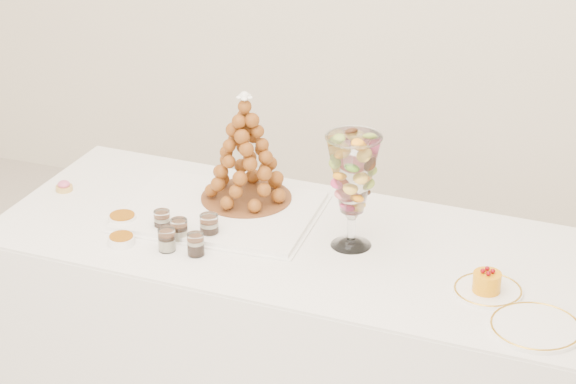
% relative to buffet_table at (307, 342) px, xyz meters
% --- Properties ---
extents(buffet_table, '(1.99, 0.85, 0.75)m').
position_rel_buffet_table_xyz_m(buffet_table, '(0.00, 0.00, 0.00)').
color(buffet_table, white).
rests_on(buffet_table, ground).
extents(lace_tray, '(0.61, 0.47, 0.02)m').
position_rel_buffet_table_xyz_m(lace_tray, '(-0.32, 0.07, 0.38)').
color(lace_tray, white).
rests_on(lace_tray, buffet_table).
extents(macaron_vase, '(0.16, 0.16, 0.36)m').
position_rel_buffet_table_xyz_m(macaron_vase, '(0.13, 0.02, 0.61)').
color(macaron_vase, white).
rests_on(macaron_vase, buffet_table).
extents(cake_plate, '(0.20, 0.20, 0.01)m').
position_rel_buffet_table_xyz_m(cake_plate, '(0.58, -0.12, 0.38)').
color(cake_plate, white).
rests_on(cake_plate, buffet_table).
extents(spare_plate, '(0.25, 0.25, 0.01)m').
position_rel_buffet_table_xyz_m(spare_plate, '(0.73, -0.27, 0.38)').
color(spare_plate, white).
rests_on(spare_plate, buffet_table).
extents(pink_tart, '(0.06, 0.06, 0.04)m').
position_rel_buffet_table_xyz_m(pink_tart, '(-0.88, 0.05, 0.39)').
color(pink_tart, tan).
rests_on(pink_tart, buffet_table).
extents(verrine_a, '(0.06, 0.06, 0.07)m').
position_rel_buffet_table_xyz_m(verrine_a, '(-0.45, -0.10, 0.41)').
color(verrine_a, white).
rests_on(verrine_a, buffet_table).
extents(verrine_b, '(0.06, 0.06, 0.07)m').
position_rel_buffet_table_xyz_m(verrine_b, '(-0.37, -0.14, 0.41)').
color(verrine_b, white).
rests_on(verrine_b, buffet_table).
extents(verrine_c, '(0.06, 0.06, 0.08)m').
position_rel_buffet_table_xyz_m(verrine_c, '(-0.29, -0.09, 0.41)').
color(verrine_c, white).
rests_on(verrine_c, buffet_table).
extents(verrine_d, '(0.07, 0.07, 0.07)m').
position_rel_buffet_table_xyz_m(verrine_d, '(-0.38, -0.21, 0.41)').
color(verrine_d, white).
rests_on(verrine_d, buffet_table).
extents(verrine_e, '(0.06, 0.06, 0.07)m').
position_rel_buffet_table_xyz_m(verrine_e, '(-0.29, -0.20, 0.41)').
color(verrine_e, white).
rests_on(verrine_e, buffet_table).
extents(ramekin_back, '(0.09, 0.09, 0.03)m').
position_rel_buffet_table_xyz_m(ramekin_back, '(-0.59, -0.10, 0.39)').
color(ramekin_back, white).
rests_on(ramekin_back, buffet_table).
extents(ramekin_front, '(0.08, 0.08, 0.03)m').
position_rel_buffet_table_xyz_m(ramekin_front, '(-0.53, -0.22, 0.39)').
color(ramekin_front, white).
rests_on(ramekin_front, buffet_table).
extents(croquembouche, '(0.31, 0.31, 0.37)m').
position_rel_buffet_table_xyz_m(croquembouche, '(-0.27, 0.17, 0.57)').
color(croquembouche, brown).
rests_on(croquembouche, lace_tray).
extents(mousse_cake, '(0.08, 0.08, 0.07)m').
position_rel_buffet_table_xyz_m(mousse_cake, '(0.57, -0.13, 0.41)').
color(mousse_cake, orange).
rests_on(mousse_cake, cake_plate).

